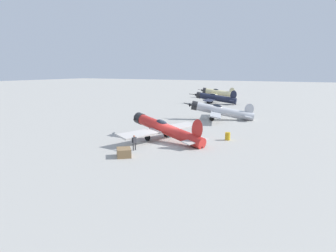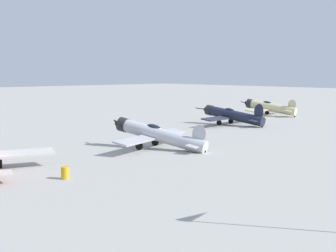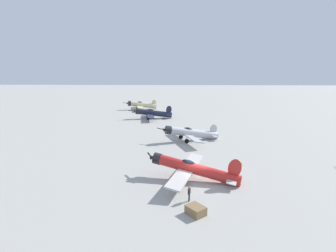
{
  "view_description": "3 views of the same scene",
  "coord_description": "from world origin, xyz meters",
  "px_view_note": "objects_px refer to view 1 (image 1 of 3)",
  "views": [
    {
      "loc": [
        -16.86,
        31.41,
        8.23
      ],
      "look_at": [
        0.0,
        0.0,
        1.8
      ],
      "focal_mm": 33.5,
      "sensor_mm": 36.0,
      "label": 1
    },
    {
      "loc": [
        -36.95,
        14.04,
        7.98
      ],
      "look_at": [
        4.23,
        -23.55,
        1.6
      ],
      "focal_mm": 51.1,
      "sensor_mm": 36.0,
      "label": 2
    },
    {
      "loc": [
        2.37,
        30.09,
        12.92
      ],
      "look_at": [
        4.23,
        -23.55,
        1.6
      ],
      "focal_mm": 28.67,
      "sensor_mm": 36.0,
      "label": 3
    }
  ],
  "objects_px": {
    "airplane_far_line": "(215,98)",
    "airplane_outer_stand": "(217,92)",
    "ground_crew_mechanic": "(134,141)",
    "fuel_drum": "(228,136)",
    "airplane_mid_apron": "(220,111)",
    "equipment_crate": "(124,152)",
    "airplane_foreground": "(165,129)"
  },
  "relations": [
    {
      "from": "airplane_far_line",
      "to": "airplane_outer_stand",
      "type": "bearing_deg",
      "value": -80.47
    },
    {
      "from": "airplane_mid_apron",
      "to": "fuel_drum",
      "type": "distance_m",
      "value": 15.52
    },
    {
      "from": "ground_crew_mechanic",
      "to": "equipment_crate",
      "type": "relative_size",
      "value": 0.75
    },
    {
      "from": "equipment_crate",
      "to": "fuel_drum",
      "type": "distance_m",
      "value": 13.38
    },
    {
      "from": "airplane_mid_apron",
      "to": "fuel_drum",
      "type": "relative_size",
      "value": 13.03
    },
    {
      "from": "airplane_mid_apron",
      "to": "airplane_outer_stand",
      "type": "xyz_separation_m",
      "value": [
        14.38,
        -39.31,
        0.07
      ]
    },
    {
      "from": "airplane_outer_stand",
      "to": "ground_crew_mechanic",
      "type": "distance_m",
      "value": 64.17
    },
    {
      "from": "airplane_mid_apron",
      "to": "ground_crew_mechanic",
      "type": "bearing_deg",
      "value": 68.38
    },
    {
      "from": "airplane_far_line",
      "to": "airplane_outer_stand",
      "type": "xyz_separation_m",
      "value": [
        5.26,
        -16.61,
        0.07
      ]
    },
    {
      "from": "airplane_mid_apron",
      "to": "equipment_crate",
      "type": "relative_size",
      "value": 5.65
    },
    {
      "from": "equipment_crate",
      "to": "airplane_mid_apron",
      "type": "bearing_deg",
      "value": -91.54
    },
    {
      "from": "airplane_foreground",
      "to": "airplane_outer_stand",
      "type": "relative_size",
      "value": 0.88
    },
    {
      "from": "ground_crew_mechanic",
      "to": "fuel_drum",
      "type": "height_order",
      "value": "ground_crew_mechanic"
    },
    {
      "from": "airplane_outer_stand",
      "to": "equipment_crate",
      "type": "distance_m",
      "value": 66.72
    },
    {
      "from": "airplane_outer_stand",
      "to": "fuel_drum",
      "type": "xyz_separation_m",
      "value": [
        -20.26,
        53.64,
        -1.09
      ]
    },
    {
      "from": "airplane_foreground",
      "to": "fuel_drum",
      "type": "distance_m",
      "value": 7.49
    },
    {
      "from": "airplane_foreground",
      "to": "airplane_outer_stand",
      "type": "xyz_separation_m",
      "value": [
        13.82,
        -57.35,
        0.15
      ]
    },
    {
      "from": "airplane_mid_apron",
      "to": "equipment_crate",
      "type": "height_order",
      "value": "airplane_mid_apron"
    },
    {
      "from": "airplane_outer_stand",
      "to": "ground_crew_mechanic",
      "type": "xyz_separation_m",
      "value": [
        -13.19,
        62.8,
        -0.59
      ]
    },
    {
      "from": "airplane_foreground",
      "to": "ground_crew_mechanic",
      "type": "xyz_separation_m",
      "value": [
        0.62,
        5.45,
        -0.44
      ]
    },
    {
      "from": "airplane_far_line",
      "to": "fuel_drum",
      "type": "relative_size",
      "value": 13.1
    },
    {
      "from": "airplane_outer_stand",
      "to": "fuel_drum",
      "type": "height_order",
      "value": "airplane_outer_stand"
    },
    {
      "from": "airplane_outer_stand",
      "to": "airplane_mid_apron",
      "type": "bearing_deg",
      "value": 98.27
    },
    {
      "from": "airplane_outer_stand",
      "to": "fuel_drum",
      "type": "bearing_deg",
      "value": 98.85
    },
    {
      "from": "airplane_mid_apron",
      "to": "ground_crew_mechanic",
      "type": "height_order",
      "value": "airplane_mid_apron"
    },
    {
      "from": "equipment_crate",
      "to": "fuel_drum",
      "type": "height_order",
      "value": "fuel_drum"
    },
    {
      "from": "airplane_mid_apron",
      "to": "ground_crew_mechanic",
      "type": "distance_m",
      "value": 23.53
    },
    {
      "from": "equipment_crate",
      "to": "ground_crew_mechanic",
      "type": "bearing_deg",
      "value": -78.84
    },
    {
      "from": "airplane_mid_apron",
      "to": "ground_crew_mechanic",
      "type": "relative_size",
      "value": 7.55
    },
    {
      "from": "fuel_drum",
      "to": "equipment_crate",
      "type": "bearing_deg",
      "value": 60.58
    },
    {
      "from": "ground_crew_mechanic",
      "to": "airplane_outer_stand",
      "type": "bearing_deg",
      "value": -63.1
    },
    {
      "from": "airplane_far_line",
      "to": "airplane_outer_stand",
      "type": "distance_m",
      "value": 17.42
    }
  ]
}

